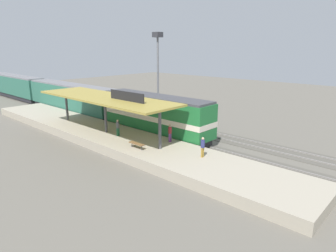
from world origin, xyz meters
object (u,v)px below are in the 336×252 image
Objects in this scene: passenger_carriage_front at (71,98)px; passenger_carriage_rear at (15,86)px; platform_bench at (137,144)px; person_walking at (170,132)px; person_boarding at (118,127)px; light_mast at (158,57)px; person_waiting at (203,146)px; locomotive at (155,115)px.

passenger_carriage_front and passenger_carriage_rear have the same top height.
passenger_carriage_front is at bearing 74.50° from platform_bench.
person_walking is 1.00× the size of person_boarding.
passenger_carriage_front is at bearing 74.88° from person_boarding.
passenger_carriage_rear is at bearing 83.01° from person_boarding.
platform_bench is 18.90m from light_mast.
person_boarding is at bearing 95.13° from person_waiting.
person_boarding is at bearing -152.61° from light_mast.
person_walking is (1.22, 4.72, 0.00)m from person_waiting.
person_waiting is (-3.77, -48.06, -0.46)m from passenger_carriage_rear.
person_waiting is (-3.77, -9.26, -0.56)m from locomotive.
locomotive is 8.44× the size of person_boarding.
person_boarding is at bearing 111.88° from person_walking.
locomotive is at bearing 67.82° from person_waiting.
light_mast is at bearing -54.22° from passenger_carriage_front.
light_mast reaches higher than passenger_carriage_rear.
passenger_carriage_front is 1.00× the size of passenger_carriage_rear.
passenger_carriage_front is at bearing 125.78° from light_mast.
person_boarding is (-0.90, 9.97, 0.00)m from person_waiting.
passenger_carriage_front reaches higher than platform_bench.
platform_bench is at bearing 165.25° from person_walking.
locomotive reaches higher than passenger_carriage_front.
person_waiting is 1.00× the size of person_boarding.
platform_bench is at bearing -148.79° from locomotive.
person_walking is (-2.56, -43.34, -0.46)m from passenger_carriage_rear.
platform_bench is 6.07m from person_waiting.
person_walking is (-2.56, -4.54, -0.56)m from locomotive.
person_walking is at bearing 75.55° from person_waiting.
light_mast is at bearing -76.14° from passenger_carriage_rear.
locomotive reaches higher than passenger_carriage_rear.
passenger_carriage_rear is at bearing 85.51° from person_waiting.
passenger_carriage_front reaches higher than person_walking.
person_waiting is 4.87m from person_walking.
person_waiting reaches higher than platform_bench.
passenger_carriage_front is 22.69m from person_walking.
passenger_carriage_rear is 38.37m from person_boarding.
light_mast is 15.49m from person_boarding.
person_boarding is (-4.67, 0.72, -0.56)m from locomotive.
light_mast is 6.84× the size of person_boarding.
light_mast reaches higher than platform_bench.
person_waiting is at bearing -104.45° from person_walking.
platform_bench is 0.99× the size of person_boarding.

